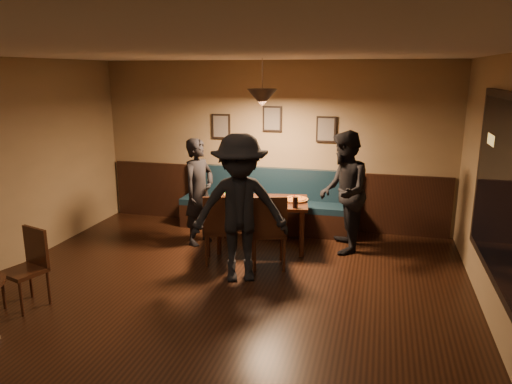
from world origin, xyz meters
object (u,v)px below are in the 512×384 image
tabasco_bottle (294,199)px  cafe_chair_far (24,270)px  booth_bench (268,201)px  chair_near_left (221,228)px  dining_table (262,224)px  chair_near_right (268,230)px  diner_front (240,209)px  diner_left (199,192)px  soda_glass (295,202)px  diner_right (343,192)px

tabasco_bottle → cafe_chair_far: bearing=-135.7°
booth_bench → chair_near_left: 1.60m
chair_near_left → dining_table: bearing=44.4°
chair_near_right → diner_front: diner_front is taller
dining_table → diner_front: diner_front is taller
booth_bench → cafe_chair_far: 3.97m
diner_left → soda_glass: size_ratio=10.27×
diner_front → soda_glass: diner_front is taller
chair_near_left → diner_front: 0.80m
chair_near_left → tabasco_bottle: (0.90, 0.71, 0.30)m
diner_right → cafe_chair_far: 4.32m
diner_front → chair_near_left: bearing=109.8°
chair_near_right → diner_left: (-1.25, 0.65, 0.30)m
chair_near_right → tabasco_bottle: 0.79m
diner_right → tabasco_bottle: 0.73m
booth_bench → soda_glass: booth_bench is taller
booth_bench → dining_table: size_ratio=2.20×
chair_near_left → diner_front: bearing=-65.0°
cafe_chair_far → diner_front: bearing=-130.6°
chair_near_left → diner_right: diner_right is taller
booth_bench → tabasco_bottle: size_ratio=23.03×
booth_bench → dining_table: booth_bench is taller
diner_right → cafe_chair_far: diner_right is taller
diner_left → tabasco_bottle: size_ratio=12.63×
dining_table → cafe_chair_far: size_ratio=1.52×
diner_front → booth_bench: bearing=72.6°
booth_bench → diner_left: (-0.88, -0.91, 0.32)m
soda_glass → diner_right: bearing=33.0°
diner_front → tabasco_bottle: size_ratio=14.50×
cafe_chair_far → diner_left: bearing=-97.2°
diner_left → tabasco_bottle: diner_left is taller
chair_near_left → tabasco_bottle: bearing=22.7°
chair_near_right → soda_glass: bearing=40.5°
booth_bench → chair_near_left: size_ratio=3.02×
booth_bench → diner_front: 2.12m
chair_near_right → dining_table: bearing=93.3°
chair_near_right → tabasco_bottle: (0.22, 0.71, 0.28)m
diner_front → soda_glass: 1.11m
dining_table → soda_glass: 0.76m
diner_right → cafe_chair_far: size_ratio=2.01×
chair_near_right → diner_right: size_ratio=0.58×
soda_glass → tabasco_bottle: 0.26m
soda_glass → diner_front: bearing=-119.0°
chair_near_left → soda_glass: bearing=9.8°
chair_near_right → cafe_chair_far: bearing=-159.7°
soda_glass → booth_bench: bearing=120.5°
soda_glass → cafe_chair_far: bearing=-139.3°
soda_glass → cafe_chair_far: (-2.68, -2.30, -0.36)m
dining_table → cafe_chair_far: bearing=-139.6°
chair_near_right → cafe_chair_far: (-2.40, -1.85, -0.07)m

